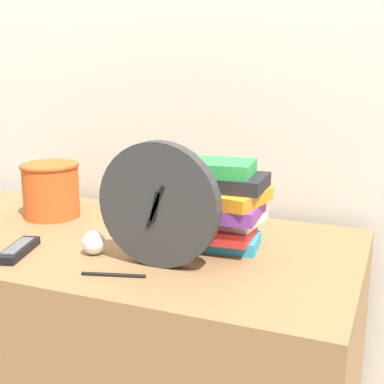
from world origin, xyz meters
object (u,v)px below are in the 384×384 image
Objects in this scene: book_stack at (221,204)px; basket at (51,188)px; desk_clock at (158,205)px; tv_remote at (18,250)px; pen at (113,275)px; crumpled_paper_ball at (94,243)px.

book_stack reaches higher than basket.
desk_clock is 0.38m from tv_remote.
pen is at bearing -124.54° from desk_clock.
desk_clock is 0.22m from crumpled_paper_ball.
tv_remote reaches higher than pen.
desk_clock is 0.54m from basket.
pen is (0.41, -0.34, -0.08)m from basket.
basket is 0.38m from crumpled_paper_ball.
book_stack is 1.38× the size of basket.
tv_remote is (-0.35, -0.06, -0.14)m from desk_clock.
desk_clock reaches higher than crumpled_paper_ball.
desk_clock is at bearing 9.78° from tv_remote.
desk_clock is 0.18m from pen.
crumpled_paper_ball reaches higher than tv_remote.
book_stack is 0.57m from basket.
desk_clock reaches higher than book_stack.
basket is at bearing 141.71° from crumpled_paper_ball.
pen is (-0.07, -0.10, -0.14)m from desk_clock.
book_stack is 0.51m from tv_remote.
pen is (0.11, -0.11, -0.03)m from crumpled_paper_ball.
tv_remote is 0.19m from crumpled_paper_ball.
book_stack reaches higher than crumpled_paper_ball.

